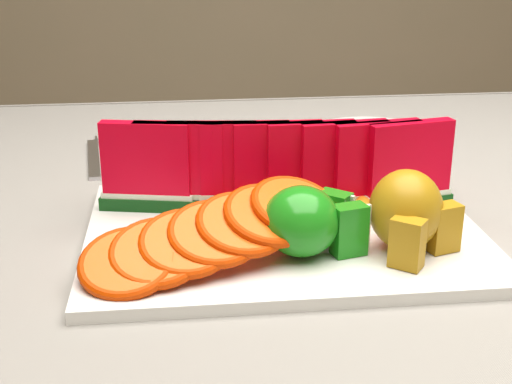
{
  "coord_description": "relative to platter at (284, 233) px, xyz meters",
  "views": [
    {
      "loc": [
        -0.2,
        -0.77,
        1.06
      ],
      "look_at": [
        -0.13,
        -0.11,
        0.81
      ],
      "focal_mm": 50.0,
      "sensor_mm": 36.0,
      "label": 1
    }
  ],
  "objects": [
    {
      "name": "orange_fan_front",
      "position": [
        -0.07,
        -0.07,
        0.04
      ],
      "size": [
        0.27,
        0.16,
        0.07
      ],
      "color": "#CA5810",
      "rests_on": "platter"
    },
    {
      "name": "orange_fan_back",
      "position": [
        0.03,
        0.12,
        0.03
      ],
      "size": [
        0.38,
        0.1,
        0.05
      ],
      "color": "#CA5810",
      "rests_on": "platter"
    },
    {
      "name": "fork",
      "position": [
        -0.22,
        0.3,
        -0.0
      ],
      "size": [
        0.03,
        0.2,
        0.0
      ],
      "color": "silver",
      "rests_on": "tablecloth"
    },
    {
      "name": "tablecloth",
      "position": [
        0.1,
        0.11,
        -0.05
      ],
      "size": [
        1.53,
        1.03,
        0.2
      ],
      "color": "gray",
      "rests_on": "table"
    },
    {
      "name": "side_plate",
      "position": [
        0.19,
        0.35,
        -0.0
      ],
      "size": [
        0.2,
        0.2,
        0.01
      ],
      "color": "silver",
      "rests_on": "tablecloth"
    },
    {
      "name": "tangerine_segments",
      "position": [
        0.0,
        0.02,
        0.02
      ],
      "size": [
        0.19,
        0.07,
        0.02
      ],
      "color": "orange",
      "rests_on": "platter"
    },
    {
      "name": "platter",
      "position": [
        0.0,
        0.0,
        0.0
      ],
      "size": [
        0.4,
        0.3,
        0.01
      ],
      "color": "silver",
      "rests_on": "tablecloth"
    },
    {
      "name": "watermelon_row",
      "position": [
        0.0,
        0.05,
        0.05
      ],
      "size": [
        0.39,
        0.07,
        0.1
      ],
      "color": "#0A3D15",
      "rests_on": "platter"
    },
    {
      "name": "table",
      "position": [
        0.1,
        0.11,
        -0.11
      ],
      "size": [
        1.4,
        0.9,
        0.75
      ],
      "color": "#53391F",
      "rests_on": "ground"
    },
    {
      "name": "apple_cluster",
      "position": [
        0.01,
        -0.06,
        0.04
      ],
      "size": [
        0.11,
        0.09,
        0.07
      ],
      "color": "#219015",
      "rests_on": "platter"
    },
    {
      "name": "pear_cluster",
      "position": [
        0.11,
        -0.06,
        0.04
      ],
      "size": [
        0.1,
        0.1,
        0.08
      ],
      "color": "#A96F1F",
      "rests_on": "platter"
    }
  ]
}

